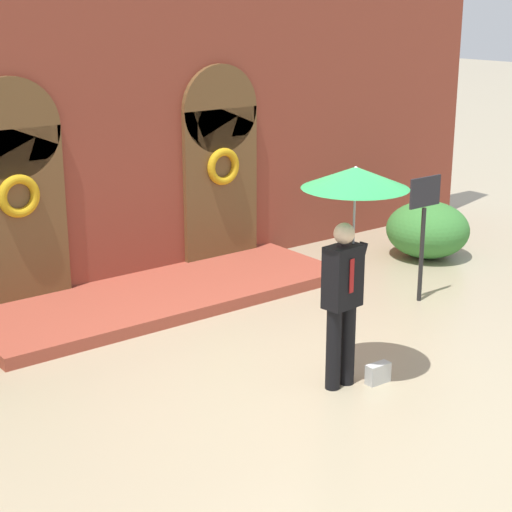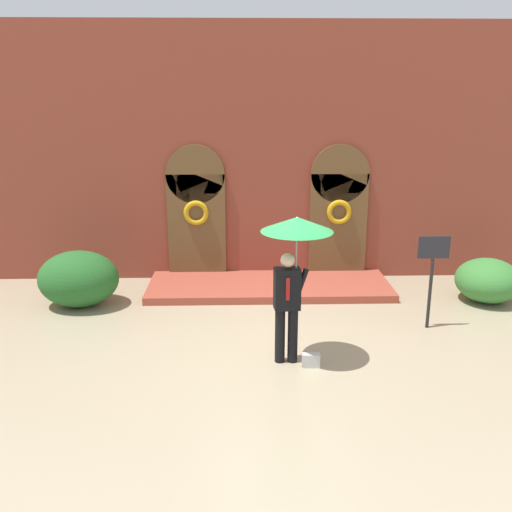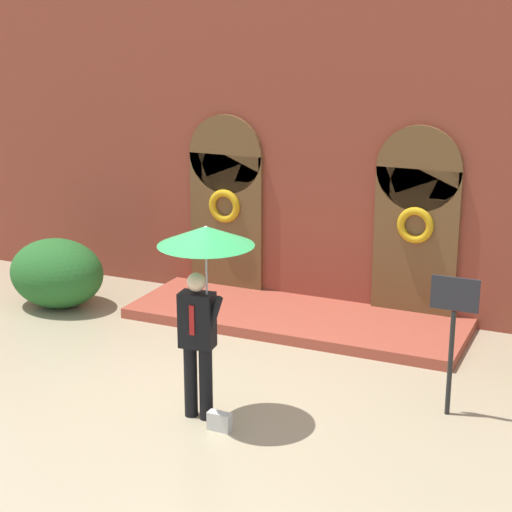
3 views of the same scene
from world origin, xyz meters
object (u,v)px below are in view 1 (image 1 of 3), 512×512
at_px(person_with_umbrella, 352,211).
at_px(sign_post, 424,218).
at_px(handbag, 378,373).
at_px(shrub_right, 428,230).

height_order(person_with_umbrella, sign_post, person_with_umbrella).
bearing_deg(handbag, shrub_right, 37.60).
bearing_deg(shrub_right, handbag, -144.58).
bearing_deg(handbag, person_with_umbrella, 146.31).
relative_size(handbag, sign_post, 0.16).
height_order(handbag, sign_post, sign_post).
distance_m(sign_post, shrub_right, 2.23).
bearing_deg(person_with_umbrella, sign_post, 26.47).
relative_size(person_with_umbrella, shrub_right, 1.79).
xyz_separation_m(sign_post, shrub_right, (1.64, 1.32, -0.72)).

